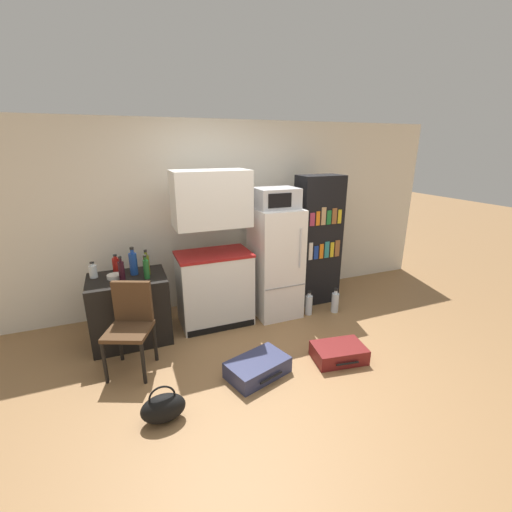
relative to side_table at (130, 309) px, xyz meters
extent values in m
plane|color=olive|center=(1.27, -1.29, -0.38)|extent=(24.00, 24.00, 0.00)
cube|color=silver|center=(1.47, 0.71, 0.85)|extent=(6.40, 0.10, 2.47)
cube|color=black|center=(0.00, 0.00, 0.00)|extent=(0.83, 0.62, 0.76)
cube|color=silver|center=(1.00, 0.04, 0.06)|extent=(0.87, 0.54, 0.89)
cube|color=maroon|center=(1.00, 0.04, 0.52)|extent=(0.89, 0.55, 0.03)
cube|color=silver|center=(1.00, 0.04, 1.19)|extent=(0.87, 0.46, 0.64)
cube|color=black|center=(1.00, -0.24, -0.34)|extent=(0.83, 0.01, 0.08)
cube|color=white|center=(1.81, 0.00, 0.32)|extent=(0.56, 0.61, 1.41)
cube|color=gray|center=(1.81, -0.31, 0.10)|extent=(0.54, 0.01, 0.01)
cylinder|color=silver|center=(1.99, -0.32, 0.58)|extent=(0.02, 0.02, 0.49)
cube|color=#B7B7BC|center=(1.81, 0.00, 1.15)|extent=(0.51, 0.39, 0.25)
cube|color=black|center=(1.76, -0.19, 1.15)|extent=(0.30, 0.01, 0.17)
cube|color=black|center=(2.51, 0.13, 0.51)|extent=(0.60, 0.35, 1.78)
cube|color=silver|center=(2.30, -0.05, 0.43)|extent=(0.06, 0.01, 0.24)
cube|color=#193899|center=(2.39, -0.05, 0.40)|extent=(0.06, 0.01, 0.18)
cube|color=orange|center=(2.47, -0.05, 0.41)|extent=(0.06, 0.01, 0.20)
cube|color=teal|center=(2.55, -0.05, 0.42)|extent=(0.07, 0.01, 0.23)
cube|color=gold|center=(2.64, -0.05, 0.41)|extent=(0.05, 0.01, 0.21)
cube|color=brown|center=(2.72, -0.05, 0.42)|extent=(0.07, 0.01, 0.23)
cube|color=#A33351|center=(2.30, -0.05, 0.86)|extent=(0.07, 0.01, 0.17)
cube|color=orange|center=(2.39, -0.05, 0.86)|extent=(0.05, 0.01, 0.18)
cube|color=tan|center=(2.47, -0.05, 0.89)|extent=(0.06, 0.01, 0.23)
cube|color=#1E7033|center=(2.55, -0.05, 0.86)|extent=(0.06, 0.01, 0.19)
cube|color=brown|center=(2.64, -0.05, 0.88)|extent=(0.07, 0.01, 0.21)
cube|color=gold|center=(2.72, -0.05, 0.86)|extent=(0.05, 0.01, 0.18)
cylinder|color=#1E47A3|center=(0.09, 0.06, 0.51)|extent=(0.09, 0.09, 0.25)
cylinder|color=#1E47A3|center=(0.09, 0.06, 0.65)|extent=(0.04, 0.04, 0.04)
cylinder|color=black|center=(0.09, 0.06, 0.69)|extent=(0.04, 0.04, 0.03)
cylinder|color=black|center=(-0.04, -0.08, 0.49)|extent=(0.06, 0.06, 0.21)
cylinder|color=black|center=(-0.04, -0.08, 0.61)|extent=(0.03, 0.03, 0.04)
cylinder|color=black|center=(-0.04, -0.08, 0.64)|extent=(0.03, 0.03, 0.02)
cylinder|color=#566619|center=(0.23, 0.00, 0.49)|extent=(0.06, 0.06, 0.22)
cylinder|color=#566619|center=(0.23, 0.00, 0.63)|extent=(0.03, 0.03, 0.04)
cylinder|color=black|center=(0.23, 0.00, 0.66)|extent=(0.03, 0.03, 0.02)
cylinder|color=#AD1914|center=(-0.09, 0.25, 0.46)|extent=(0.08, 0.08, 0.16)
cylinder|color=#AD1914|center=(-0.09, 0.25, 0.55)|extent=(0.04, 0.04, 0.03)
cylinder|color=black|center=(-0.09, 0.25, 0.57)|extent=(0.04, 0.04, 0.02)
cylinder|color=silver|center=(-0.33, 0.13, 0.45)|extent=(0.09, 0.09, 0.14)
cylinder|color=silver|center=(-0.33, 0.13, 0.53)|extent=(0.04, 0.04, 0.03)
cylinder|color=black|center=(-0.33, 0.13, 0.55)|extent=(0.04, 0.04, 0.01)
cylinder|color=#1E6028|center=(0.21, -0.12, 0.49)|extent=(0.06, 0.06, 0.21)
cylinder|color=#1E6028|center=(0.21, -0.12, 0.61)|extent=(0.03, 0.03, 0.04)
cylinder|color=black|center=(0.21, -0.12, 0.64)|extent=(0.03, 0.03, 0.02)
cylinder|color=silver|center=(-0.12, 0.02, 0.40)|extent=(0.16, 0.16, 0.04)
cylinder|color=black|center=(-0.28, -0.73, -0.17)|extent=(0.04, 0.04, 0.43)
cylinder|color=black|center=(0.06, -0.87, -0.17)|extent=(0.04, 0.04, 0.43)
cylinder|color=black|center=(-0.13, -0.40, -0.17)|extent=(0.04, 0.04, 0.43)
cylinder|color=black|center=(0.20, -0.54, -0.17)|extent=(0.04, 0.04, 0.43)
cube|color=#4C331E|center=(-0.04, -0.63, 0.07)|extent=(0.52, 0.52, 0.04)
cube|color=#4C331E|center=(0.03, -0.47, 0.30)|extent=(0.37, 0.19, 0.42)
cube|color=navy|center=(1.09, -1.16, -0.30)|extent=(0.67, 0.52, 0.17)
cylinder|color=black|center=(1.15, -1.35, -0.30)|extent=(0.26, 0.10, 0.02)
cube|color=maroon|center=(1.98, -1.24, -0.30)|extent=(0.58, 0.43, 0.16)
cylinder|color=black|center=(1.95, -1.43, -0.30)|extent=(0.24, 0.06, 0.02)
ellipsoid|color=black|center=(0.16, -1.42, -0.26)|extent=(0.36, 0.20, 0.24)
torus|color=black|center=(0.16, -1.42, -0.15)|extent=(0.21, 0.02, 0.21)
cylinder|color=silver|center=(2.20, -0.23, -0.25)|extent=(0.09, 0.09, 0.26)
cylinder|color=silver|center=(2.20, -0.23, -0.10)|extent=(0.04, 0.04, 0.05)
cylinder|color=black|center=(2.20, -0.23, -0.06)|extent=(0.05, 0.05, 0.03)
cylinder|color=silver|center=(2.56, -0.31, -0.25)|extent=(0.10, 0.10, 0.27)
cylinder|color=silver|center=(2.56, -0.31, -0.09)|extent=(0.04, 0.04, 0.05)
cylinder|color=black|center=(2.56, -0.31, -0.06)|extent=(0.05, 0.05, 0.03)
camera|label=1|loc=(0.01, -3.78, 1.77)|focal=24.00mm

